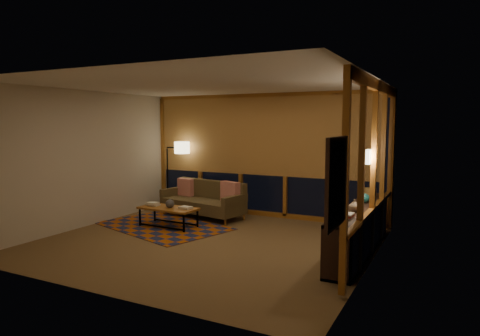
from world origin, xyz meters
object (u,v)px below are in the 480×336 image
at_px(sofa, 202,200).
at_px(floor_lamp, 168,176).
at_px(coffee_table, 168,217).
at_px(bookshelf, 359,230).

bearing_deg(sofa, floor_lamp, 174.16).
xyz_separation_m(coffee_table, floor_lamp, (-1.05, 1.42, 0.62)).
distance_m(sofa, bookshelf, 3.76).
distance_m(floor_lamp, bookshelf, 5.02).
height_order(coffee_table, floor_lamp, floor_lamp).
relative_size(sofa, coffee_table, 1.60).
bearing_deg(sofa, coffee_table, -86.44).
height_order(coffee_table, bookshelf, bookshelf).
bearing_deg(bookshelf, sofa, 163.19).
bearing_deg(coffee_table, sofa, 85.12).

